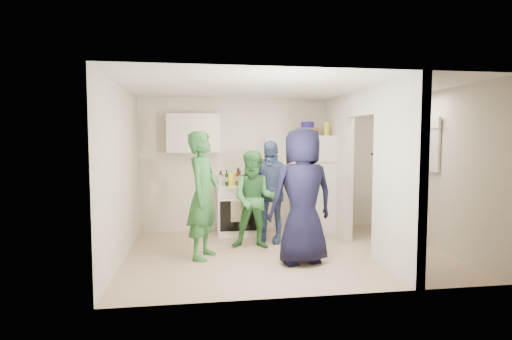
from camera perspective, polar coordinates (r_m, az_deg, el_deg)
The scene contains 37 objects.
floor at distance 6.25m, azimuth 4.36°, elevation -11.73°, with size 4.80×4.80×0.00m, color tan.
wall_back at distance 7.69m, azimuth 1.63°, elevation 0.76°, with size 4.80×4.80×0.00m, color silver.
wall_front at distance 4.40m, azimuth 9.35°, elevation -2.00°, with size 4.80×4.80×0.00m, color silver.
wall_left at distance 5.98m, azimuth -18.62°, elevation -0.50°, with size 3.40×3.40×0.00m, color silver.
wall_right at distance 6.97m, azimuth 24.06°, elevation 0.01°, with size 3.40×3.40×0.00m, color silver.
ceiling at distance 6.06m, azimuth 4.50°, elevation 11.62°, with size 4.80×4.80×0.00m, color white.
partition_pier_back at distance 7.42m, azimuth 11.60°, elevation 0.54°, with size 0.12×1.20×2.50m, color silver.
partition_pier_front at distance 5.41m, azimuth 19.57°, elevation -1.00°, with size 0.12×1.20×2.50m, color silver.
partition_header at distance 6.41m, azimuth 15.15°, elevation 9.29°, with size 0.12×1.00×0.40m, color silver.
stove at distance 7.38m, azimuth -2.74°, elevation -5.65°, with size 0.76×0.63×0.90m, color white.
upper_cabinet at distance 7.38m, azimuth -8.93°, elevation 5.22°, with size 0.95×0.34×0.70m, color silver.
fridge at distance 7.56m, azimuth 8.13°, elevation -2.00°, with size 0.74×0.72×1.80m, color white.
wicker_basket at distance 7.53m, azimuth 7.37°, elevation 5.43°, with size 0.35×0.25×0.15m, color brown.
blue_bowl at distance 7.54m, azimuth 7.38°, elevation 6.42°, with size 0.24×0.24×0.11m, color navy.
yellow_cup_stack_top at distance 7.48m, azimuth 10.05°, elevation 5.79°, with size 0.09×0.09×0.25m, color yellow.
wall_clock at distance 7.67m, azimuth 2.03°, elevation 4.11°, with size 0.22×0.22×0.03m, color white.
spice_shelf at distance 7.64m, azimuth 1.69°, elevation 1.49°, with size 0.35×0.08×0.03m, color olive.
nook_window at distance 7.11m, azimuth 23.16°, elevation 3.34°, with size 0.03×0.70×0.80m, color black.
nook_window_frame at distance 7.10m, azimuth 23.06°, elevation 3.35°, with size 0.04×0.76×0.86m, color white.
nook_valance at distance 7.09m, azimuth 22.97°, elevation 6.18°, with size 0.04×0.82×0.18m, color white.
yellow_cup_stack_stove at distance 7.07m, azimuth -3.55°, elevation -1.38°, with size 0.09×0.09×0.25m, color #F2FF15.
red_cup at distance 7.13m, azimuth -0.84°, elevation -1.85°, with size 0.09×0.09×0.12m, color red.
person_green_left at distance 5.87m, azimuth -7.53°, elevation -3.55°, with size 0.68×0.44×1.86m, color #2F6A2A.
person_green_center at distance 6.36m, azimuth -0.14°, elevation -4.25°, with size 0.76×0.59×1.56m, color #3C8A4B.
person_denim at distance 6.75m, azimuth 1.97°, elevation -3.06°, with size 1.01×0.42×1.72m, color #3C5484.
person_navy at distance 5.59m, azimuth 6.61°, elevation -3.67°, with size 0.93×0.61×1.91m, color black.
person_nook at distance 7.21m, azimuth 18.48°, elevation -2.88°, with size 1.10×0.63×1.70m, color black.
bottle_a at distance 7.39m, azimuth -5.02°, elevation -1.07°, with size 0.08×0.08×0.27m, color brown.
bottle_b at distance 7.21m, azimuth -4.23°, elevation -1.09°, with size 0.06×0.06×0.30m, color #143D17.
bottle_c at distance 7.44m, azimuth -3.55°, elevation -1.12°, with size 0.06×0.06×0.24m, color silver.
bottle_d at distance 7.26m, azimuth -2.69°, elevation -1.02°, with size 0.06×0.06×0.30m, color #5B2C0F.
bottle_e at distance 7.50m, azimuth -2.28°, elevation -1.04°, with size 0.06×0.06×0.25m, color silver.
bottle_f at distance 7.36m, azimuth -1.55°, elevation -1.14°, with size 0.06×0.06×0.25m, color #174020.
bottle_g at distance 7.45m, azimuth -1.00°, elevation -0.95°, with size 0.06×0.06×0.28m, color olive.
bottle_h at distance 7.15m, azimuth -5.12°, elevation -1.27°, with size 0.07×0.07×0.26m, color silver.
bottle_i at distance 7.41m, azimuth -2.50°, elevation -0.87°, with size 0.08×0.08×0.31m, color #4A250C.
bottle_j at distance 7.25m, azimuth -0.37°, elevation -1.18°, with size 0.06×0.06×0.26m, color #226331.
Camera 1 is at (-1.33, -5.86, 1.73)m, focal length 28.00 mm.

